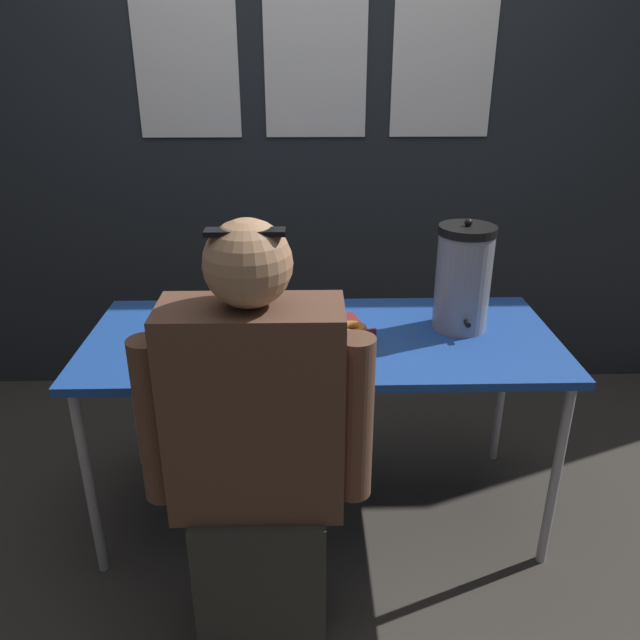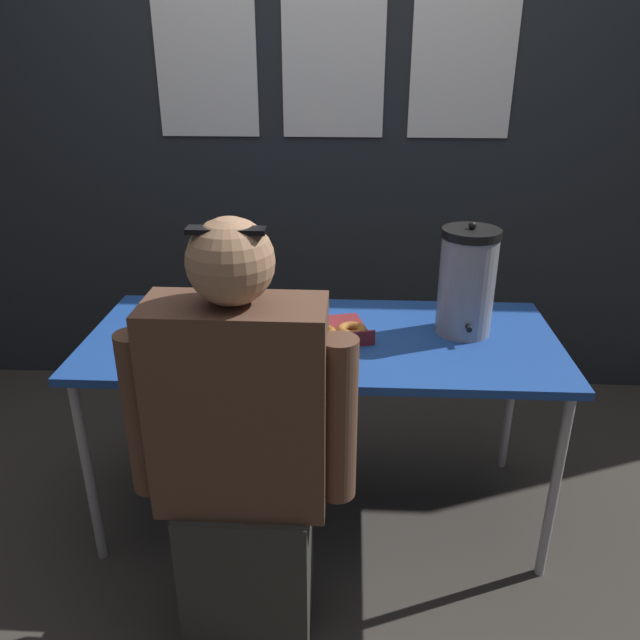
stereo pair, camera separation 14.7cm
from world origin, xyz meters
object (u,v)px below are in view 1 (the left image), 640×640
at_px(donut_box, 313,331).
at_px(coffee_urn, 463,278).
at_px(person_seated, 258,466).
at_px(cell_phone, 157,348).

bearing_deg(donut_box, coffee_urn, -7.78).
distance_m(donut_box, person_seated, 0.59).
height_order(donut_box, person_seated, person_seated).
distance_m(donut_box, coffee_urn, 0.54).
relative_size(coffee_urn, cell_phone, 2.36).
relative_size(coffee_urn, person_seated, 0.30).
bearing_deg(cell_phone, coffee_urn, -6.25).
height_order(cell_phone, person_seated, person_seated).
distance_m(donut_box, cell_phone, 0.52).
bearing_deg(person_seated, cell_phone, -52.22).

